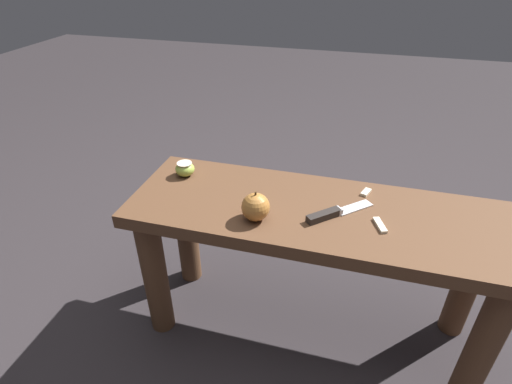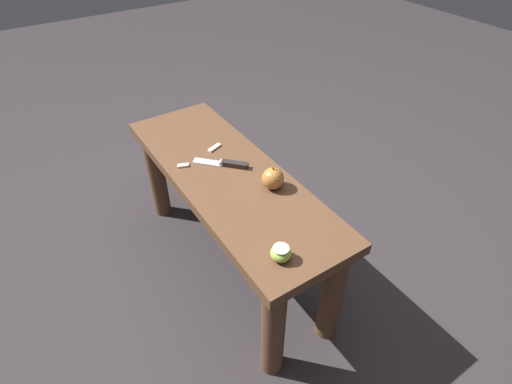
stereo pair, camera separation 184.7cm
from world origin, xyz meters
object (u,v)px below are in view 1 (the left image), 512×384
Objects in this scene: apple_cut at (185,169)px; apple_whole at (256,207)px; wooden_bench at (314,242)px; knife at (331,213)px.

apple_whole is at bearing -30.95° from apple_cut.
wooden_bench is 0.13m from knife.
wooden_bench is at bearing 30.31° from apple_whole.
knife is 0.48m from apple_cut.
apple_cut reaches higher than knife.
apple_cut is (-0.47, 0.10, 0.01)m from knife.
wooden_bench is 12.50× the size of apple_whole.
wooden_bench is at bearing -9.92° from apple_cut.
apple_whole reaches higher than wooden_bench.
wooden_bench is 17.75× the size of apple_cut.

